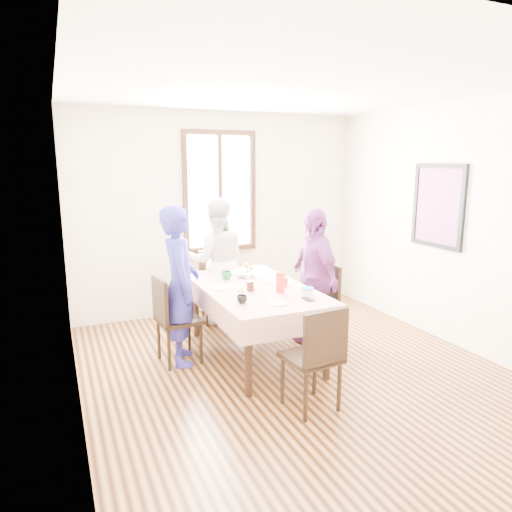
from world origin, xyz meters
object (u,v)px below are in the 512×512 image
object	(u,v)px
chair_near	(311,357)
person_far	(218,261)
dining_table	(254,322)
chair_right	(315,304)
chair_far	(217,287)
person_right	(314,277)
person_left	(180,285)
chair_left	(179,320)

from	to	relation	value
chair_near	person_far	distance (m)	2.40
dining_table	chair_right	bearing A→B (deg)	4.02
chair_far	person_right	world-z (taller)	person_right
dining_table	chair_far	size ratio (longest dim) A/B	1.91
dining_table	person_far	size ratio (longest dim) A/B	1.08
dining_table	person_right	size ratio (longest dim) A/B	1.12
chair_right	chair_near	size ratio (longest dim) A/B	1.00
person_left	person_right	distance (m)	1.51
chair_right	person_far	bearing A→B (deg)	35.57
chair_left	person_right	distance (m)	1.57
chair_near	person_right	distance (m)	1.49
chair_left	person_far	bearing A→B (deg)	137.49
chair_far	person_left	xyz separation A→B (m)	(-0.75, -1.03, 0.36)
chair_left	chair_near	bearing A→B (deg)	24.61
chair_near	person_far	size ratio (longest dim) A/B	0.57
person_left	chair_right	bearing A→B (deg)	-84.30
chair_left	chair_far	distance (m)	1.29
chair_left	person_far	xyz separation A→B (m)	(0.77, 1.01, 0.35)
dining_table	chair_near	distance (m)	1.20
person_left	chair_near	bearing A→B (deg)	-141.22
chair_far	person_far	world-z (taller)	person_far
chair_near	person_left	bearing A→B (deg)	113.26
chair_near	person_right	size ratio (longest dim) A/B	0.59
dining_table	person_left	world-z (taller)	person_left
chair_right	person_right	distance (m)	0.32
dining_table	person_right	bearing A→B (deg)	4.13
dining_table	chair_far	world-z (taller)	chair_far
chair_near	person_far	world-z (taller)	person_far
chair_far	chair_near	bearing A→B (deg)	99.25
dining_table	chair_left	world-z (taller)	chair_left
chair_right	person_far	world-z (taller)	person_far
dining_table	chair_far	xyz separation A→B (m)	(0.00, 1.20, 0.08)
chair_left	chair_near	world-z (taller)	same
chair_far	person_far	xyz separation A→B (m)	(0.00, -0.02, 0.35)
chair_far	chair_left	bearing A→B (deg)	62.39
person_far	chair_far	bearing A→B (deg)	-77.03
chair_left	chair_right	distance (m)	1.55
person_left	chair_left	bearing A→B (deg)	99.77
dining_table	person_left	size ratio (longest dim) A/B	1.07
chair_left	chair_far	world-z (taller)	same
chair_right	person_far	distance (m)	1.41
chair_right	person_right	xyz separation A→B (m)	(-0.02, 0.00, 0.32)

